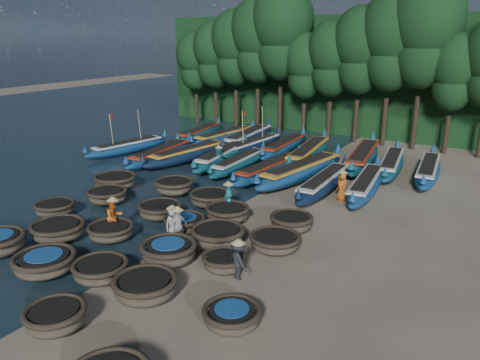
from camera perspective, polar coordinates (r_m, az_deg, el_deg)
The scene contains 58 objects.
ground at distance 22.37m, azimuth -3.68°, elevation -5.11°, with size 120.00×120.00×0.00m, color gray.
foliage_wall at distance 42.11m, azimuth 15.67°, elevation 12.06°, with size 40.00×3.00×10.00m, color black.
coracle_3 at distance 15.71m, azimuth -21.58°, elevation -15.27°, with size 2.09×2.09×0.74m.
coracle_6 at distance 19.10m, azimuth -22.72°, elevation -9.25°, with size 2.63×2.63×0.77m.
coracle_7 at distance 17.95m, azimuth -16.65°, elevation -10.43°, with size 2.40×2.40×0.73m.
coracle_8 at distance 16.44m, azimuth -11.48°, elevation -12.61°, with size 2.23×2.23×0.79m.
coracle_9 at distance 14.81m, azimuth -1.01°, elevation -16.24°, with size 2.19×2.19×0.67m.
coracle_10 at distance 24.61m, azimuth -21.64°, elevation -3.19°, with size 2.19×2.19×0.72m.
coracle_11 at distance 21.84m, azimuth -21.29°, elevation -5.69°, with size 2.34×2.34×0.77m.
coracle_12 at distance 21.13m, azimuth -15.48°, elevation -6.01°, with size 2.29×2.29×0.69m.
coracle_13 at distance 18.60m, azimuth -8.71°, elevation -8.58°, with size 2.56×2.56×0.84m.
coracle_14 at distance 17.87m, azimuth -2.00°, elevation -9.92°, with size 1.79×1.79×0.65m.
coracle_15 at distance 25.51m, azimuth -15.87°, elevation -1.81°, with size 2.51×2.51×0.77m.
coracle_16 at distance 22.98m, azimuth -9.75°, elevation -3.59°, with size 2.14×2.14×0.73m.
coracle_17 at distance 21.31m, azimuth -6.78°, elevation -5.20°, with size 2.20×2.20×0.71m.
coracle_18 at distance 19.75m, azimuth -2.72°, elevation -6.77°, with size 2.30×2.30×0.84m.
coracle_19 at distance 19.45m, azimuth 4.29°, elevation -7.48°, with size 2.15×2.15×0.70m.
coracle_20 at distance 27.75m, azimuth -14.94°, elevation -0.10°, with size 2.68×2.68×0.82m.
coracle_21 at distance 26.13m, azimuth -8.03°, elevation -0.74°, with size 2.47×2.47×0.83m.
coracle_22 at distance 24.19m, azimuth -3.61°, elevation -2.22°, with size 2.63×2.63×0.76m.
coracle_23 at distance 22.22m, azimuth -1.55°, elevation -4.02°, with size 2.57×2.57×0.77m.
coracle_24 at distance 21.30m, azimuth 6.28°, elevation -5.10°, with size 2.13×2.13×0.77m.
long_boat_0 at distance 35.62m, azimuth -13.48°, elevation 3.95°, with size 2.42×7.33×3.15m.
long_boat_1 at distance 32.92m, azimuth -9.62°, elevation 3.14°, with size 2.30×7.90×1.40m.
long_boat_2 at distance 32.55m, azimuth -6.32°, elevation 3.15°, with size 2.56×8.14×1.45m.
long_boat_3 at distance 31.80m, azimuth -2.20°, elevation 2.90°, with size 2.60×8.15×1.45m.
long_boat_4 at distance 30.41m, azimuth -0.07°, elevation 2.11°, with size 1.69×7.37×1.30m.
long_boat_5 at distance 28.95m, azimuth 3.60°, elevation 1.35°, with size 1.85×7.92×1.40m.
long_boat_6 at distance 28.46m, azimuth 7.50°, elevation 1.10°, with size 2.90×9.00×1.60m.
long_boat_7 at distance 26.66m, azimuth 10.22°, elevation -0.35°, with size 1.73×7.91×1.39m.
long_boat_8 at distance 26.88m, azimuth 15.10°, elevation -0.55°, with size 2.36×7.82×1.39m.
long_boat_9 at distance 39.53m, azimuth -4.92°, elevation 5.72°, with size 2.44×7.51×1.34m.
long_boat_10 at distance 37.98m, azimuth -1.91°, elevation 5.33°, with size 2.19×8.03×1.42m.
long_boat_11 at distance 37.30m, azimuth 0.99°, elevation 5.20°, with size 2.53×8.94×1.58m.
long_boat_12 at distance 34.94m, azimuth 1.57°, elevation 4.22°, with size 1.82×7.83×3.33m.
long_boat_13 at distance 34.76m, azimuth 5.46°, elevation 4.10°, with size 2.00×8.08×1.43m.
long_boat_14 at distance 32.81m, azimuth 8.35°, elevation 3.30°, with size 2.86×9.05×1.61m.
long_boat_15 at distance 32.41m, azimuth 14.75°, elevation 2.72°, with size 2.96×9.01×1.60m.
long_boat_16 at distance 31.58m, azimuth 17.96°, elevation 1.90°, with size 2.62×7.93×1.41m.
long_boat_17 at distance 30.88m, azimuth 21.94°, elevation 1.12°, with size 2.31×7.92×1.40m.
fisherman_0 at distance 20.40m, azimuth -8.19°, elevation -5.07°, with size 0.68×0.85×1.71m.
fisherman_1 at distance 22.82m, azimuth -1.43°, elevation -2.11°, with size 0.71×0.62×1.85m.
fisherman_2 at distance 21.34m, azimuth -15.11°, elevation -4.26°, with size 0.78×0.93×1.91m.
fisherman_3 at distance 17.13m, azimuth -0.21°, elevation -9.61°, with size 1.10×0.89×1.69m.
fisherman_4 at distance 19.81m, azimuth -7.59°, elevation -5.54°, with size 0.54×1.02×1.86m.
fisherman_5 at distance 30.40m, azimuth -2.59°, elevation 2.73°, with size 1.51×1.03×1.76m.
fisherman_6 at distance 25.34m, azimuth 12.35°, elevation -0.61°, with size 0.93×0.94×1.83m.
tree_0 at distance 46.31m, azimuth -5.46°, elevation 14.27°, with size 3.68×3.68×8.68m.
tree_1 at distance 44.91m, azimuth -3.07°, elevation 15.08°, with size 4.09×4.09×9.65m.
tree_2 at distance 43.60m, azimuth -0.52°, elevation 15.92°, with size 4.51×4.51×10.63m.
tree_3 at distance 42.38m, azimuth 2.21°, elevation 16.77°, with size 4.92×4.92×11.60m.
tree_4 at distance 41.27m, azimuth 5.12°, elevation 17.63°, with size 5.34×5.34×12.58m.
tree_5 at distance 40.35m, azimuth 7.99°, elevation 13.69°, with size 3.68×3.68×8.68m.
tree_6 at distance 39.41m, azimuth 11.17°, elevation 14.43°, with size 4.09×4.09×9.65m.
tree_7 at distance 38.60m, azimuth 14.52°, elevation 15.16°, with size 4.51×4.51×10.63m.
tree_8 at distance 37.93m, azimuth 18.02°, elevation 15.86°, with size 4.92×4.92×11.60m.
tree_9 at distance 37.39m, azimuth 21.65°, elevation 16.52°, with size 5.34×5.34×12.58m.
tree_10 at distance 37.10m, azimuth 24.71°, elevation 11.96°, with size 3.68×3.68×8.68m.
Camera 1 is at (12.20, -16.63, 8.64)m, focal length 35.00 mm.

